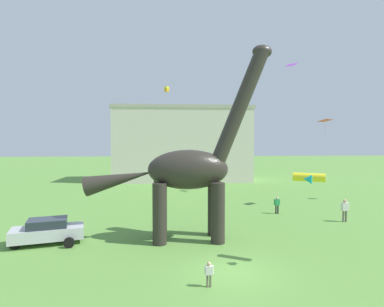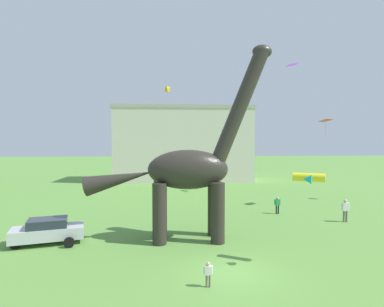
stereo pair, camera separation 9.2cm
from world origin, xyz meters
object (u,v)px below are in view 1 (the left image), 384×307
(dinosaur_sculpture, at_px, (187,170))
(kite_apex, at_px, (167,89))
(person_strolling_adult, at_px, (345,208))
(kite_mid_center, at_px, (309,178))
(kite_mid_left, at_px, (291,65))
(person_near_flyer, at_px, (277,203))
(kite_near_high, at_px, (325,121))
(person_vendor_side, at_px, (209,272))
(parked_sedan_left, at_px, (48,231))

(dinosaur_sculpture, distance_m, kite_apex, 21.67)
(person_strolling_adult, xyz_separation_m, kite_mid_center, (-6.66, -8.27, 3.40))
(person_strolling_adult, bearing_deg, kite_mid_left, 88.29)
(dinosaur_sculpture, relative_size, person_near_flyer, 8.40)
(kite_near_high, bearing_deg, kite_mid_center, -119.14)
(person_vendor_side, xyz_separation_m, person_near_flyer, (7.64, 13.54, 0.23))
(dinosaur_sculpture, relative_size, parked_sedan_left, 2.77)
(kite_mid_left, height_order, kite_near_high, kite_mid_left)
(dinosaur_sculpture, xyz_separation_m, kite_apex, (-1.50, 19.96, 8.33))
(person_vendor_side, distance_m, kite_mid_left, 30.18)
(kite_apex, xyz_separation_m, kite_near_high, (15.22, -10.63, -4.53))
(dinosaur_sculpture, relative_size, kite_mid_center, 7.67)
(dinosaur_sculpture, bearing_deg, kite_mid_center, -50.42)
(parked_sedan_left, height_order, kite_apex, kite_apex)
(kite_mid_center, relative_size, kite_apex, 2.63)
(parked_sedan_left, xyz_separation_m, person_vendor_side, (9.24, -6.53, -0.13))
(dinosaur_sculpture, height_order, kite_mid_left, kite_mid_left)
(parked_sedan_left, xyz_separation_m, kite_mid_center, (14.61, -4.36, 3.68))
(kite_mid_center, xyz_separation_m, kite_apex, (-7.45, 24.57, 8.37))
(kite_mid_left, height_order, kite_mid_center, kite_mid_left)
(person_vendor_side, relative_size, kite_apex, 1.79)
(kite_mid_left, distance_m, kite_near_high, 9.99)
(dinosaur_sculpture, distance_m, kite_mid_left, 23.64)
(person_vendor_side, height_order, kite_mid_center, kite_mid_center)
(person_vendor_side, distance_m, kite_mid_center, 6.93)
(kite_mid_center, bearing_deg, person_vendor_side, -158.06)
(parked_sedan_left, bearing_deg, kite_near_high, 7.78)
(person_strolling_adult, height_order, kite_mid_center, kite_mid_center)
(kite_near_high, bearing_deg, person_near_flyer, -155.00)
(person_near_flyer, distance_m, kite_mid_center, 12.14)
(person_strolling_adult, xyz_separation_m, kite_near_high, (1.11, 5.67, 7.24))
(person_strolling_adult, height_order, kite_mid_left, kite_mid_left)
(person_strolling_adult, relative_size, person_near_flyer, 1.20)
(person_strolling_adult, xyz_separation_m, kite_apex, (-14.11, 16.29, 11.77))
(dinosaur_sculpture, xyz_separation_m, person_strolling_adult, (12.61, 3.66, -3.45))
(kite_apex, bearing_deg, kite_mid_center, -73.14)
(parked_sedan_left, xyz_separation_m, kite_mid_left, (21.77, 16.71, 14.49))
(parked_sedan_left, distance_m, kite_near_high, 25.48)
(kite_mid_center, bearing_deg, dinosaur_sculpture, 142.22)
(kite_apex, bearing_deg, parked_sedan_left, -109.52)
(dinosaur_sculpture, relative_size, person_vendor_side, 11.25)
(dinosaur_sculpture, height_order, person_vendor_side, dinosaur_sculpture)
(person_vendor_side, height_order, kite_near_high, kite_near_high)
(parked_sedan_left, relative_size, kite_near_high, 2.79)
(kite_mid_left, xyz_separation_m, kite_apex, (-14.61, 3.50, -2.44))
(kite_mid_center, distance_m, kite_apex, 27.00)
(person_near_flyer, relative_size, kite_apex, 2.40)
(kite_mid_left, distance_m, kite_apex, 15.22)
(parked_sedan_left, bearing_deg, person_vendor_side, -50.61)
(kite_mid_center, bearing_deg, kite_near_high, 60.86)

